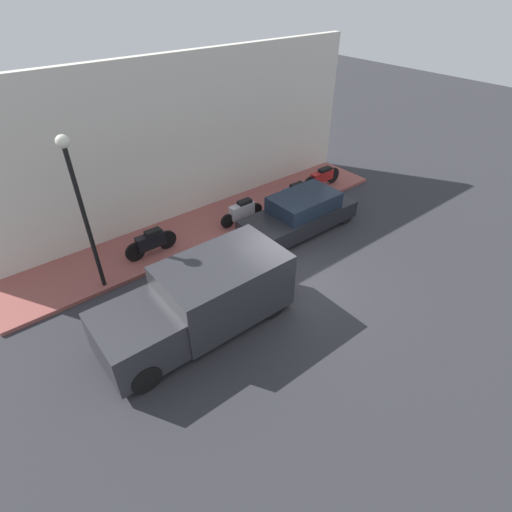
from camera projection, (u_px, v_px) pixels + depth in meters
The scene contains 10 objects.
ground_plane at pixel (290, 282), 12.23m from camera, with size 60.00×60.00×0.00m, color #2D2D33.
sidewalk at pixel (213, 223), 14.87m from camera, with size 2.44×14.82×0.13m.
building_facade at pixel (186, 140), 14.09m from camera, with size 0.30×14.82×5.69m.
parked_car at pixel (300, 214), 14.28m from camera, with size 1.71×4.39×1.35m.
delivery_van at pixel (199, 300), 10.20m from camera, with size 2.03×5.05×1.80m.
scooter_silver at pixel (242, 211), 14.61m from camera, with size 0.30×1.84×0.84m.
motorcycle_red at pixel (322, 177), 16.90m from camera, with size 0.30×2.09×0.83m.
motorcycle_black at pixel (151, 242), 12.94m from camera, with size 0.30×1.78×0.87m.
motorcycle_blue at pixel (294, 193), 15.67m from camera, with size 0.30×2.03×0.85m.
streetlamp at pixel (78, 195), 10.18m from camera, with size 0.33×0.33×4.55m.
Camera 1 is at (-6.69, 6.67, 7.86)m, focal length 28.00 mm.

